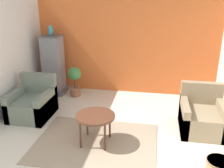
{
  "coord_description": "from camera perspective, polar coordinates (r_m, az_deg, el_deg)",
  "views": [
    {
      "loc": [
        0.76,
        -2.28,
        2.38
      ],
      "look_at": [
        0.0,
        1.87,
        0.86
      ],
      "focal_mm": 40.0,
      "sensor_mm": 36.0,
      "label": 1
    }
  ],
  "objects": [
    {
      "name": "wall_back_accent",
      "position": [
        6.21,
        3.2,
        9.09
      ],
      "size": [
        4.53,
        0.06,
        2.46
      ],
      "color": "orange",
      "rests_on": "ground_plane"
    },
    {
      "name": "area_rug",
      "position": [
        4.37,
        -3.69,
        -13.15
      ],
      "size": [
        2.04,
        1.57,
        0.01
      ],
      "color": "gray",
      "rests_on": "ground_plane"
    },
    {
      "name": "coffee_table",
      "position": [
        4.14,
        -3.83,
        -7.73
      ],
      "size": [
        0.65,
        0.65,
        0.53
      ],
      "color": "#512D1E",
      "rests_on": "ground_plane"
    },
    {
      "name": "armchair_left",
      "position": [
        5.39,
        -17.64,
        -4.35
      ],
      "size": [
        0.77,
        0.88,
        0.82
      ],
      "color": "slate",
      "rests_on": "ground_plane"
    },
    {
      "name": "armchair_right",
      "position": [
        4.9,
        19.85,
        -7.08
      ],
      "size": [
        0.77,
        0.88,
        0.82
      ],
      "color": "#8E7A5B",
      "rests_on": "ground_plane"
    },
    {
      "name": "birdcage",
      "position": [
        6.39,
        -13.19,
        4.01
      ],
      "size": [
        0.54,
        0.54,
        1.46
      ],
      "color": "#555559",
      "rests_on": "ground_plane"
    },
    {
      "name": "parrot",
      "position": [
        6.22,
        -13.82,
        11.72
      ],
      "size": [
        0.11,
        0.21,
        0.25
      ],
      "color": "teal",
      "rests_on": "birdcage"
    },
    {
      "name": "potted_plant",
      "position": [
        6.15,
        -8.56,
        1.28
      ],
      "size": [
        0.34,
        0.31,
        0.73
      ],
      "color": "brown",
      "rests_on": "ground_plane"
    },
    {
      "name": "wicker_basket",
      "position": [
        3.9,
        23.25,
        -17.16
      ],
      "size": [
        0.36,
        0.36,
        0.25
      ],
      "color": "#A37F51",
      "rests_on": "ground_plane"
    }
  ]
}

